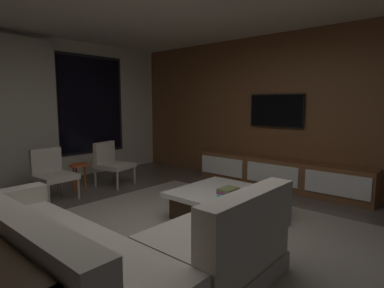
# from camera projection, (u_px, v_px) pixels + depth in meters

# --- Properties ---
(floor) EXTENTS (9.20, 9.20, 0.00)m
(floor) POSITION_uv_depth(u_px,v_px,m) (169.00, 241.00, 3.39)
(floor) COLOR #564C44
(back_wall_with_window) EXTENTS (6.60, 0.30, 2.70)m
(back_wall_with_window) POSITION_uv_depth(u_px,v_px,m) (21.00, 111.00, 5.53)
(back_wall_with_window) COLOR beige
(back_wall_with_window) RESTS_ON floor
(media_wall) EXTENTS (0.12, 7.80, 2.70)m
(media_wall) POSITION_uv_depth(u_px,v_px,m) (292.00, 111.00, 5.50)
(media_wall) COLOR brown
(media_wall) RESTS_ON floor
(area_rug) EXTENTS (3.20, 3.80, 0.01)m
(area_rug) POSITION_uv_depth(u_px,v_px,m) (197.00, 233.00, 3.58)
(area_rug) COLOR gray
(area_rug) RESTS_ON floor
(sectional_couch) EXTENTS (1.98, 2.50, 0.82)m
(sectional_couch) POSITION_uv_depth(u_px,v_px,m) (97.00, 256.00, 2.46)
(sectional_couch) COLOR #A49C8C
(sectional_couch) RESTS_ON floor
(coffee_table) EXTENTS (1.16, 1.16, 0.36)m
(coffee_table) POSITION_uv_depth(u_px,v_px,m) (224.00, 204.00, 4.05)
(coffee_table) COLOR #342515
(coffee_table) RESTS_ON floor
(book_stack_on_coffee_table) EXTENTS (0.28, 0.21, 0.09)m
(book_stack_on_coffee_table) POSITION_uv_depth(u_px,v_px,m) (229.00, 192.00, 3.83)
(book_stack_on_coffee_table) COLOR #41D7AF
(book_stack_on_coffee_table) RESTS_ON coffee_table
(accent_chair_near_window) EXTENTS (0.66, 0.68, 0.78)m
(accent_chair_near_window) POSITION_uv_depth(u_px,v_px,m) (111.00, 161.00, 5.70)
(accent_chair_near_window) COLOR #B2ADA0
(accent_chair_near_window) RESTS_ON floor
(accent_chair_by_curtain) EXTENTS (0.57, 0.59, 0.78)m
(accent_chair_by_curtain) POSITION_uv_depth(u_px,v_px,m) (51.00, 171.00, 4.86)
(accent_chair_by_curtain) COLOR #B2ADA0
(accent_chair_by_curtain) RESTS_ON floor
(side_stool) EXTENTS (0.32, 0.32, 0.46)m
(side_stool) POSITION_uv_depth(u_px,v_px,m) (79.00, 169.00, 5.31)
(side_stool) COLOR #BF4C1E
(side_stool) RESTS_ON floor
(media_console) EXTENTS (0.46, 3.10, 0.52)m
(media_console) POSITION_uv_depth(u_px,v_px,m) (280.00, 174.00, 5.46)
(media_console) COLOR brown
(media_console) RESTS_ON floor
(mounted_tv) EXTENTS (0.05, 1.01, 0.58)m
(mounted_tv) POSITION_uv_depth(u_px,v_px,m) (276.00, 111.00, 5.59)
(mounted_tv) COLOR black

